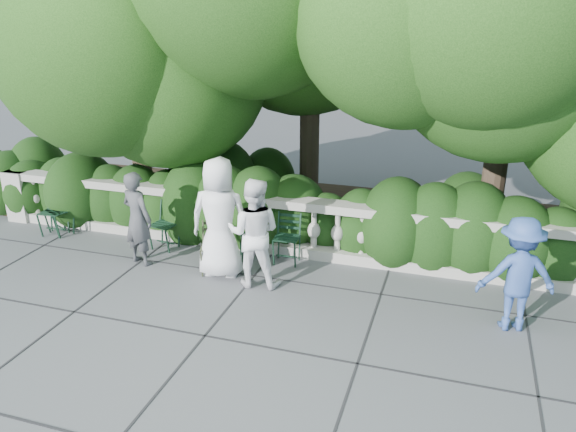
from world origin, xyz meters
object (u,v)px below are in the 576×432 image
(chair_d, at_px, (253,261))
(chair_e, at_px, (285,266))
(chair_weathered, at_px, (214,276))
(person_woman_grey, at_px, (137,219))
(chair_b, at_px, (51,238))
(person_businessman, at_px, (220,218))
(person_older_blue, at_px, (518,274))
(person_casual_man, at_px, (254,233))
(chair_a, at_px, (55,235))
(chair_c, at_px, (161,251))

(chair_d, distance_m, chair_e, 0.56)
(chair_weathered, height_order, person_woman_grey, person_woman_grey)
(chair_b, relative_size, chair_d, 1.00)
(person_woman_grey, bearing_deg, chair_e, -148.62)
(chair_b, height_order, person_businessman, person_businessman)
(person_businessman, bearing_deg, person_woman_grey, -7.05)
(chair_b, distance_m, person_older_blue, 7.97)
(chair_d, height_order, chair_weathered, same)
(chair_d, relative_size, person_woman_grey, 0.54)
(person_casual_man, height_order, person_older_blue, person_casual_man)
(chair_a, xyz_separation_m, person_older_blue, (7.91, -0.82, 0.77))
(person_businessman, bearing_deg, person_casual_man, 158.49)
(chair_a, relative_size, chair_b, 1.00)
(chair_b, relative_size, chair_c, 1.00)
(chair_c, bearing_deg, chair_d, 11.14)
(chair_weathered, bearing_deg, chair_a, 151.40)
(chair_a, xyz_separation_m, chair_d, (3.93, 0.06, 0.00))
(chair_b, distance_m, chair_weathered, 3.57)
(chair_a, height_order, chair_weathered, same)
(chair_a, xyz_separation_m, chair_weathered, (3.54, -0.65, 0.00))
(person_woman_grey, bearing_deg, person_older_blue, -165.43)
(chair_b, height_order, chair_weathered, same)
(chair_c, relative_size, person_older_blue, 0.54)
(person_older_blue, bearing_deg, chair_c, -21.61)
(chair_d, height_order, person_older_blue, person_older_blue)
(chair_e, relative_size, person_woman_grey, 0.54)
(chair_d, xyz_separation_m, person_older_blue, (3.98, -0.88, 0.77))
(chair_a, bearing_deg, person_businessman, 17.44)
(chair_a, height_order, chair_c, same)
(chair_e, xyz_separation_m, person_businessman, (-0.86, -0.56, 0.95))
(chair_a, xyz_separation_m, chair_c, (2.25, -0.05, 0.00))
(person_casual_man, bearing_deg, chair_a, -16.49)
(chair_c, height_order, person_businessman, person_businessman)
(chair_weathered, relative_size, person_older_blue, 0.54)
(chair_b, xyz_separation_m, person_woman_grey, (2.17, -0.44, 0.78))
(chair_weathered, relative_size, person_woman_grey, 0.54)
(person_older_blue, bearing_deg, chair_weathered, -16.03)
(chair_c, xyz_separation_m, person_older_blue, (5.66, -0.77, 0.77))
(chair_weathered, relative_size, person_businessman, 0.44)
(chair_b, distance_m, person_businessman, 3.76)
(chair_e, bearing_deg, person_casual_man, -112.97)
(person_businessman, bearing_deg, chair_a, -16.16)
(chair_a, height_order, person_woman_grey, person_woman_grey)
(chair_a, bearing_deg, person_woman_grey, 11.60)
(chair_d, bearing_deg, person_businessman, -145.32)
(chair_d, xyz_separation_m, person_woman_grey, (-1.75, -0.61, 0.78))
(chair_b, relative_size, person_businessman, 0.44)
(person_casual_man, bearing_deg, chair_d, -74.62)
(chair_a, distance_m, chair_weathered, 3.60)
(chair_a, distance_m, chair_e, 4.49)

